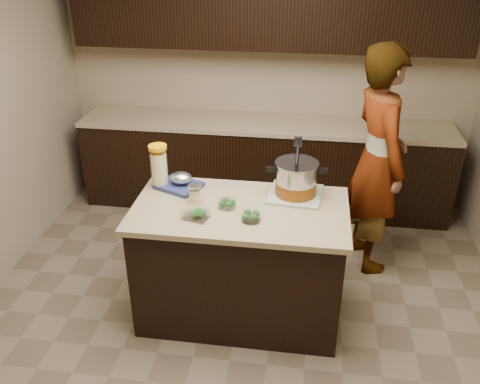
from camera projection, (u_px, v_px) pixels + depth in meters
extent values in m
plane|color=brown|center=(240.00, 311.00, 3.84)|extent=(4.00, 4.00, 0.00)
cube|color=tan|center=(269.00, 68.00, 4.96)|extent=(4.00, 0.04, 2.70)
cube|color=black|center=(264.00, 166.00, 5.13)|extent=(3.60, 0.60, 0.86)
cube|color=tan|center=(265.00, 124.00, 4.92)|extent=(3.60, 0.63, 0.04)
cube|color=black|center=(269.00, 6.00, 4.52)|extent=(3.60, 0.35, 0.75)
cube|color=black|center=(240.00, 265.00, 3.64)|extent=(1.40, 0.75, 0.86)
cube|color=tan|center=(240.00, 210.00, 3.43)|extent=(1.46, 0.81, 0.04)
cube|color=#5B8157|center=(295.00, 194.00, 3.57)|extent=(0.39, 0.39, 0.02)
cylinder|color=#B7B7BC|center=(296.00, 179.00, 3.51)|extent=(0.30, 0.30, 0.22)
cylinder|color=brown|center=(296.00, 187.00, 3.54)|extent=(0.31, 0.31, 0.09)
cylinder|color=#B7B7BC|center=(297.00, 163.00, 3.46)|extent=(0.33, 0.33, 0.02)
cube|color=black|center=(271.00, 169.00, 3.49)|extent=(0.07, 0.04, 0.03)
cube|color=black|center=(322.00, 170.00, 3.47)|extent=(0.07, 0.04, 0.03)
cylinder|color=black|center=(297.00, 157.00, 3.40)|extent=(0.03, 0.12, 0.27)
cylinder|color=#D2CD80|center=(159.00, 170.00, 3.64)|extent=(0.12, 0.12, 0.26)
cylinder|color=white|center=(159.00, 168.00, 3.63)|extent=(0.14, 0.14, 0.30)
cylinder|color=#FFA105|center=(158.00, 148.00, 3.56)|extent=(0.14, 0.14, 0.02)
cylinder|color=#D2CD80|center=(195.00, 196.00, 3.47)|extent=(0.08, 0.08, 0.09)
cylinder|color=white|center=(195.00, 195.00, 3.46)|extent=(0.09, 0.09, 0.12)
cylinder|color=silver|center=(194.00, 185.00, 3.43)|extent=(0.09, 0.09, 0.02)
cylinder|color=silver|center=(227.00, 204.00, 3.41)|extent=(0.14, 0.14, 0.06)
cylinder|color=silver|center=(251.00, 217.00, 3.26)|extent=(0.16, 0.16, 0.06)
cube|color=silver|center=(196.00, 214.00, 3.29)|extent=(0.19, 0.16, 0.06)
cube|color=navy|center=(179.00, 186.00, 3.68)|extent=(0.37, 0.34, 0.03)
ellipsoid|color=silver|center=(181.00, 179.00, 3.65)|extent=(0.15, 0.13, 0.08)
imported|color=gray|center=(377.00, 161.00, 4.02)|extent=(0.63, 0.78, 1.86)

